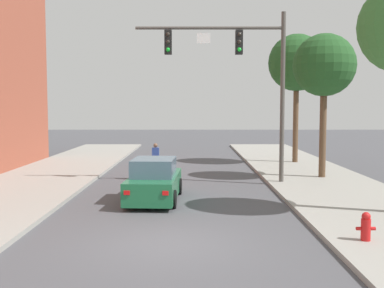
{
  "coord_description": "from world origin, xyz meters",
  "views": [
    {
      "loc": [
        0.58,
        -11.59,
        3.49
      ],
      "look_at": [
        0.49,
        7.06,
        2.0
      ],
      "focal_mm": 43.37,
      "sensor_mm": 36.0,
      "label": 1
    }
  ],
  "objects_px": {
    "pedestrian_crossing_road": "(158,157)",
    "fire_hydrant": "(368,227)",
    "traffic_signal_mast": "(243,65)",
    "street_tree_third": "(299,63)",
    "car_lead_green": "(157,182)",
    "street_tree_second": "(327,66)"
  },
  "relations": [
    {
      "from": "fire_hydrant",
      "to": "pedestrian_crossing_road",
      "type": "bearing_deg",
      "value": 116.83
    },
    {
      "from": "street_tree_third",
      "to": "fire_hydrant",
      "type": "bearing_deg",
      "value": -96.62
    },
    {
      "from": "street_tree_second",
      "to": "street_tree_third",
      "type": "distance_m",
      "value": 6.13
    },
    {
      "from": "car_lead_green",
      "to": "street_tree_second",
      "type": "relative_size",
      "value": 0.64
    },
    {
      "from": "traffic_signal_mast",
      "to": "street_tree_third",
      "type": "relative_size",
      "value": 0.97
    },
    {
      "from": "fire_hydrant",
      "to": "street_tree_third",
      "type": "relative_size",
      "value": 0.09
    },
    {
      "from": "pedestrian_crossing_road",
      "to": "fire_hydrant",
      "type": "bearing_deg",
      "value": -63.17
    },
    {
      "from": "traffic_signal_mast",
      "to": "street_tree_third",
      "type": "xyz_separation_m",
      "value": [
        4.14,
        7.48,
        0.77
      ]
    },
    {
      "from": "pedestrian_crossing_road",
      "to": "street_tree_second",
      "type": "height_order",
      "value": "street_tree_second"
    },
    {
      "from": "fire_hydrant",
      "to": "street_tree_second",
      "type": "relative_size",
      "value": 0.11
    },
    {
      "from": "traffic_signal_mast",
      "to": "car_lead_green",
      "type": "relative_size",
      "value": 1.74
    },
    {
      "from": "car_lead_green",
      "to": "street_tree_third",
      "type": "height_order",
      "value": "street_tree_third"
    },
    {
      "from": "traffic_signal_mast",
      "to": "pedestrian_crossing_road",
      "type": "relative_size",
      "value": 4.57
    },
    {
      "from": "car_lead_green",
      "to": "fire_hydrant",
      "type": "distance_m",
      "value": 8.09
    },
    {
      "from": "pedestrian_crossing_road",
      "to": "traffic_signal_mast",
      "type": "bearing_deg",
      "value": -37.26
    },
    {
      "from": "pedestrian_crossing_road",
      "to": "fire_hydrant",
      "type": "relative_size",
      "value": 2.28
    },
    {
      "from": "pedestrian_crossing_road",
      "to": "street_tree_third",
      "type": "bearing_deg",
      "value": 28.38
    },
    {
      "from": "car_lead_green",
      "to": "fire_hydrant",
      "type": "xyz_separation_m",
      "value": [
        5.76,
        -5.68,
        -0.22
      ]
    },
    {
      "from": "pedestrian_crossing_road",
      "to": "fire_hydrant",
      "type": "xyz_separation_m",
      "value": [
        6.23,
        -12.32,
        -0.41
      ]
    },
    {
      "from": "pedestrian_crossing_road",
      "to": "street_tree_second",
      "type": "distance_m",
      "value": 9.43
    },
    {
      "from": "street_tree_second",
      "to": "traffic_signal_mast",
      "type": "bearing_deg",
      "value": -161.16
    },
    {
      "from": "pedestrian_crossing_road",
      "to": "street_tree_third",
      "type": "height_order",
      "value": "street_tree_third"
    }
  ]
}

